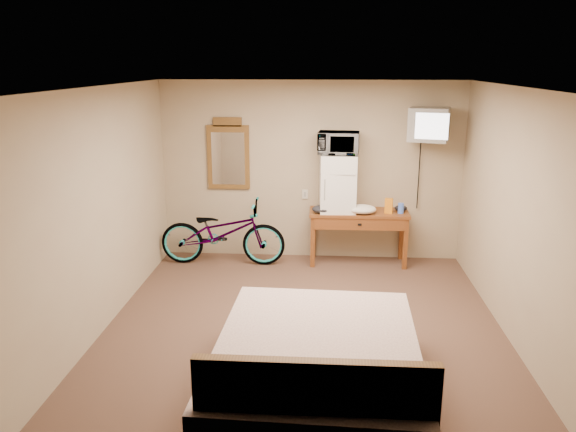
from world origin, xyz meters
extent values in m
plane|color=#452C22|center=(0.00, 0.00, 0.00)|extent=(4.60, 4.60, 0.00)
plane|color=silver|center=(0.00, 0.00, 2.50)|extent=(4.60, 4.60, 0.00)
cube|color=tan|center=(0.00, 2.30, 1.25)|extent=(4.20, 0.04, 2.50)
cube|color=tan|center=(0.00, -2.30, 1.25)|extent=(4.20, 0.04, 2.50)
cube|color=tan|center=(-2.10, 0.00, 1.25)|extent=(0.04, 4.60, 2.50)
cube|color=tan|center=(2.10, 0.00, 1.25)|extent=(0.04, 4.60, 2.50)
cube|color=beige|center=(-0.08, 2.29, 0.92)|extent=(0.08, 0.01, 0.13)
cube|color=brown|center=(0.67, 2.04, 0.73)|extent=(1.35, 0.53, 0.04)
cube|color=brown|center=(0.05, 1.83, 0.35)|extent=(0.06, 0.06, 0.71)
cube|color=brown|center=(1.30, 1.83, 0.35)|extent=(0.06, 0.06, 0.71)
cube|color=brown|center=(0.05, 2.25, 0.35)|extent=(0.06, 0.06, 0.71)
cube|color=brown|center=(1.30, 2.25, 0.35)|extent=(0.06, 0.06, 0.71)
cube|color=brown|center=(0.67, 1.81, 0.63)|extent=(1.23, 0.05, 0.16)
cube|color=black|center=(0.67, 1.79, 0.63)|extent=(0.05, 0.02, 0.03)
cube|color=white|center=(0.37, 2.05, 1.14)|extent=(0.50, 0.48, 0.79)
cube|color=gray|center=(0.37, 1.81, 1.30)|extent=(0.48, 0.01, 0.00)
cylinder|color=gray|center=(0.20, 1.81, 1.10)|extent=(0.02, 0.02, 0.28)
imported|color=white|center=(0.37, 2.05, 1.69)|extent=(0.57, 0.41, 0.30)
cube|color=orange|center=(1.07, 1.95, 0.85)|extent=(0.11, 0.08, 0.21)
cylinder|color=#4571EA|center=(1.23, 1.97, 0.82)|extent=(0.08, 0.08, 0.14)
ellipsoid|color=beige|center=(0.70, 1.92, 0.81)|extent=(0.39, 0.30, 0.12)
ellipsoid|color=black|center=(0.18, 1.91, 0.80)|extent=(0.29, 0.22, 0.11)
ellipsoid|color=black|center=(1.25, 2.09, 0.79)|extent=(0.17, 0.14, 0.08)
cube|color=black|center=(1.54, 2.28, 1.84)|extent=(0.14, 0.02, 0.14)
cylinder|color=black|center=(1.54, 2.24, 1.84)|extent=(0.05, 0.30, 0.05)
cube|color=gray|center=(1.54, 2.02, 1.94)|extent=(0.59, 0.54, 0.43)
cube|color=white|center=(1.54, 1.81, 1.94)|extent=(0.40, 0.13, 0.33)
cube|color=black|center=(1.54, 2.23, 1.94)|extent=(0.30, 0.10, 0.27)
cube|color=brown|center=(-1.16, 2.27, 1.44)|extent=(0.59, 0.04, 0.90)
cube|color=brown|center=(-1.16, 2.27, 1.93)|extent=(0.39, 0.04, 0.13)
cube|color=white|center=(-1.16, 2.25, 1.42)|extent=(0.47, 0.01, 0.73)
imported|color=black|center=(-1.20, 1.88, 0.45)|extent=(1.73, 0.61, 0.91)
cube|color=brown|center=(0.16, -1.30, 0.20)|extent=(1.68, 2.19, 0.40)
cube|color=beige|center=(0.16, -1.30, 0.45)|extent=(1.72, 2.23, 0.14)
cube|color=brown|center=(0.16, -2.26, 0.55)|extent=(1.60, 0.08, 0.70)
ellipsoid|color=white|center=(-0.21, -1.95, 0.58)|extent=(0.57, 0.35, 0.20)
ellipsoid|color=white|center=(0.54, -1.95, 0.58)|extent=(0.57, 0.35, 0.20)
camera|label=1|loc=(0.20, -5.46, 2.74)|focal=35.00mm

